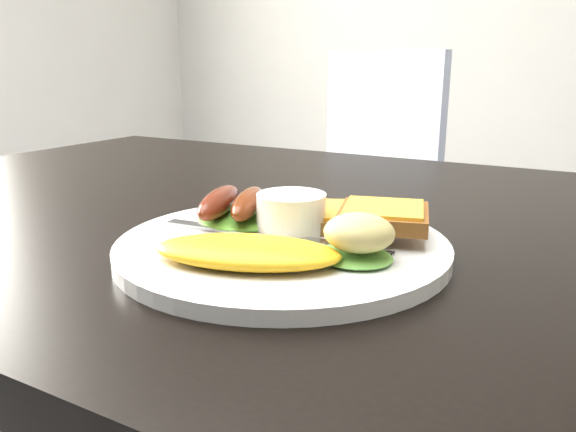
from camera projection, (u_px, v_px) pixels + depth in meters
dining_table at (264, 219)px, 0.68m from camera, size 1.20×0.80×0.04m
dining_chair at (356, 224)px, 1.67m from camera, size 0.51×0.51×0.05m
person at (418, 94)px, 1.01m from camera, size 0.73×0.63×1.72m
plate at (282, 247)px, 0.50m from camera, size 0.29×0.29×0.01m
lettuce_left at (243, 219)px, 0.55m from camera, size 0.09×0.08×0.01m
lettuce_right at (353, 256)px, 0.44m from camera, size 0.08×0.08×0.01m
omelette at (247, 252)px, 0.44m from camera, size 0.16×0.11×0.02m
sausage_a at (219, 202)px, 0.55m from camera, size 0.06×0.11×0.03m
sausage_b at (248, 203)px, 0.54m from camera, size 0.06×0.10×0.03m
ramekin at (291, 214)px, 0.52m from camera, size 0.07×0.07×0.04m
toast_a at (345, 219)px, 0.54m from camera, size 0.11×0.11×0.01m
toast_b at (383, 217)px, 0.50m from camera, size 0.10×0.10×0.01m
potato_salad at (359, 233)px, 0.44m from camera, size 0.06×0.06×0.03m
fork at (244, 233)px, 0.51m from camera, size 0.16×0.03×0.00m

